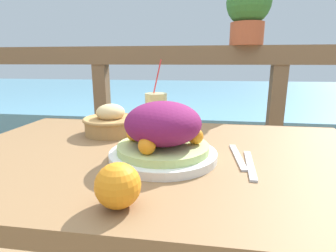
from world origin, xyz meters
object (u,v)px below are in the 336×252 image
Objects in this scene: bread_basket at (111,122)px; potted_plant at (248,10)px; drink_glass at (156,111)px; salad_plate at (163,135)px.

bread_basket is 0.62× the size of potted_plant.
drink_glass is 0.70m from potted_plant.
salad_plate is 0.91× the size of potted_plant.
drink_glass is at bearing -129.08° from potted_plant.
potted_plant is (0.28, 0.75, 0.41)m from salad_plate.
salad_plate is at bearing -44.36° from bread_basket.
bread_basket is 0.85m from potted_plant.
salad_plate is 0.30m from bread_basket.
bread_basket is (-0.21, 0.21, -0.02)m from salad_plate.
potted_plant is at bearing 50.92° from drink_glass.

